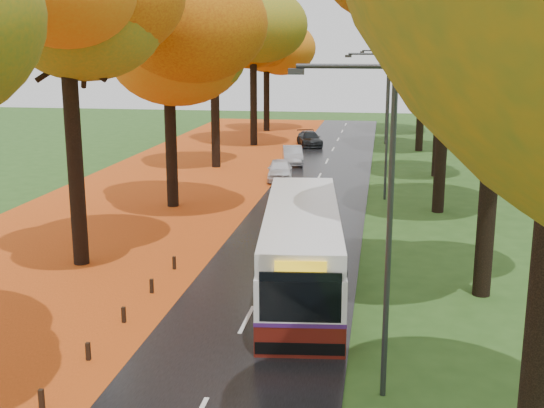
% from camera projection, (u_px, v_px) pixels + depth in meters
% --- Properties ---
extents(road, '(6.50, 90.00, 0.04)m').
position_uv_depth(road, '(298.00, 218.00, 33.68)').
color(road, black).
rests_on(road, ground).
extents(centre_line, '(0.12, 90.00, 0.01)m').
position_uv_depth(centre_line, '(298.00, 217.00, 33.67)').
color(centre_line, silver).
rests_on(centre_line, road).
extents(leaf_verge, '(12.00, 90.00, 0.02)m').
position_uv_depth(leaf_verge, '(125.00, 211.00, 35.09)').
color(leaf_verge, '#97350D').
rests_on(leaf_verge, ground).
extents(leaf_drift, '(0.90, 90.00, 0.01)m').
position_uv_depth(leaf_drift, '(238.00, 215.00, 34.15)').
color(leaf_drift, '#D55315').
rests_on(leaf_drift, road).
extents(trees_left, '(9.20, 74.00, 13.88)m').
position_uv_depth(trees_left, '(165.00, 21.00, 34.62)').
color(trees_left, black).
rests_on(trees_left, ground).
extents(trees_right, '(9.30, 74.20, 13.96)m').
position_uv_depth(trees_right, '(456.00, 16.00, 32.19)').
color(trees_right, black).
rests_on(trees_right, ground).
extents(streetlamp_near, '(2.45, 0.18, 8.00)m').
position_uv_depth(streetlamp_near, '(379.00, 208.00, 15.65)').
color(streetlamp_near, '#333538').
rests_on(streetlamp_near, ground).
extents(streetlamp_mid, '(2.45, 0.18, 8.00)m').
position_uv_depth(streetlamp_mid, '(383.00, 114.00, 36.80)').
color(streetlamp_mid, '#333538').
rests_on(streetlamp_mid, ground).
extents(streetlamp_far, '(2.45, 0.18, 8.00)m').
position_uv_depth(streetlamp_far, '(384.00, 89.00, 57.94)').
color(streetlamp_far, '#333538').
rests_on(streetlamp_far, ground).
extents(bus, '(3.74, 11.25, 2.91)m').
position_uv_depth(bus, '(302.00, 247.00, 23.53)').
color(bus, '#57140D').
rests_on(bus, road).
extents(car_white, '(2.02, 3.97, 1.29)m').
position_uv_depth(car_white, '(280.00, 170.00, 42.94)').
color(car_white, silver).
rests_on(car_white, road).
extents(car_silver, '(2.04, 4.04, 1.27)m').
position_uv_depth(car_silver, '(292.00, 155.00, 48.70)').
color(car_silver, gray).
rests_on(car_silver, road).
extents(car_dark, '(2.84, 4.46, 1.20)m').
position_uv_depth(car_dark, '(310.00, 139.00, 57.48)').
color(car_dark, black).
rests_on(car_dark, road).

